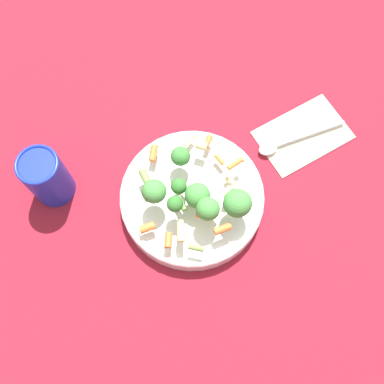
% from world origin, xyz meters
% --- Properties ---
extents(ground_plane, '(3.00, 3.00, 0.00)m').
position_xyz_m(ground_plane, '(0.00, 0.00, 0.00)').
color(ground_plane, maroon).
extents(bowl, '(0.25, 0.25, 0.04)m').
position_xyz_m(bowl, '(0.00, 0.00, 0.02)').
color(bowl, white).
rests_on(bowl, ground_plane).
extents(pasta_salad, '(0.21, 0.21, 0.07)m').
position_xyz_m(pasta_salad, '(0.02, -0.00, 0.08)').
color(pasta_salad, '#8CB766').
rests_on(pasta_salad, bowl).
extents(cup, '(0.07, 0.07, 0.11)m').
position_xyz_m(cup, '(-0.15, -0.20, 0.06)').
color(cup, '#192DAD').
rests_on(cup, ground_plane).
extents(napkin, '(0.11, 0.17, 0.01)m').
position_xyz_m(napkin, '(-0.01, 0.25, 0.00)').
color(napkin, beige).
rests_on(napkin, ground_plane).
extents(spoon, '(0.05, 0.18, 0.01)m').
position_xyz_m(spoon, '(-0.01, 0.21, 0.01)').
color(spoon, silver).
rests_on(spoon, napkin).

